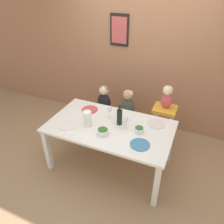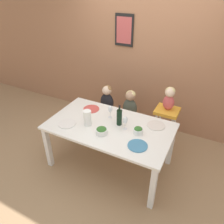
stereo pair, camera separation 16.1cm
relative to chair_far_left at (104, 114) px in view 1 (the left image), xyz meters
name	(u,v)px [view 1 (the left image)]	position (x,y,z in m)	size (l,w,h in m)	color
ground_plane	(110,163)	(0.45, -0.76, -0.37)	(14.00, 14.00, 0.00)	#9E7A56
wall_back	(142,55)	(0.45, 0.61, 0.98)	(10.00, 0.09, 2.70)	#9E6B4C
dining_table	(110,130)	(0.45, -0.76, 0.28)	(1.74, 0.99, 0.74)	white
chair_far_left	(104,114)	(0.00, 0.00, 0.00)	(0.42, 0.39, 0.44)	silver
chair_far_center	(127,119)	(0.44, 0.00, 0.00)	(0.42, 0.39, 0.44)	silver
chair_right_highchair	(164,117)	(1.07, 0.00, 0.22)	(0.36, 0.33, 0.76)	silver
person_child_left	(104,98)	(0.00, 0.00, 0.33)	(0.25, 0.17, 0.49)	black
person_child_center	(128,103)	(0.44, 0.00, 0.33)	(0.25, 0.17, 0.49)	#3D4238
person_baby_right	(167,95)	(1.07, 0.00, 0.61)	(0.17, 0.15, 0.37)	#C64C4C
wine_bottle	(119,117)	(0.56, -0.67, 0.49)	(0.08, 0.08, 0.31)	black
paper_towel_roll	(87,119)	(0.17, -0.88, 0.48)	(0.11, 0.11, 0.22)	white
wine_glass_near	(126,120)	(0.68, -0.74, 0.50)	(0.06, 0.06, 0.20)	white
wine_glass_far	(110,109)	(0.36, -0.57, 0.50)	(0.06, 0.06, 0.20)	white
salad_bowl_large	(103,131)	(0.44, -0.97, 0.41)	(0.16, 0.16, 0.10)	white
salad_bowl_small	(139,129)	(0.87, -0.75, 0.41)	(0.13, 0.13, 0.10)	white
dinner_plate_front_left	(67,125)	(-0.10, -1.00, 0.37)	(0.25, 0.25, 0.01)	silver
dinner_plate_back_left	(90,110)	(-0.01, -0.50, 0.37)	(0.25, 0.25, 0.01)	#D14C47
dinner_plate_back_right	(156,124)	(1.03, -0.47, 0.37)	(0.25, 0.25, 0.01)	silver
dinner_plate_front_right	(140,145)	(0.96, -0.99, 0.37)	(0.25, 0.25, 0.01)	teal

